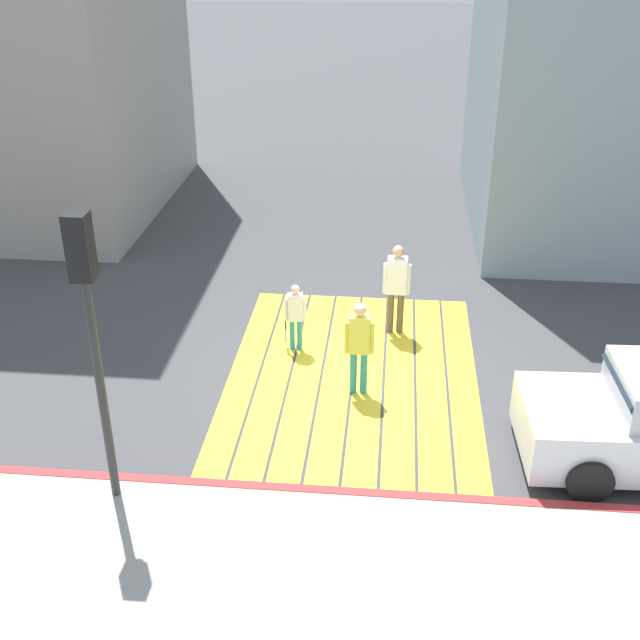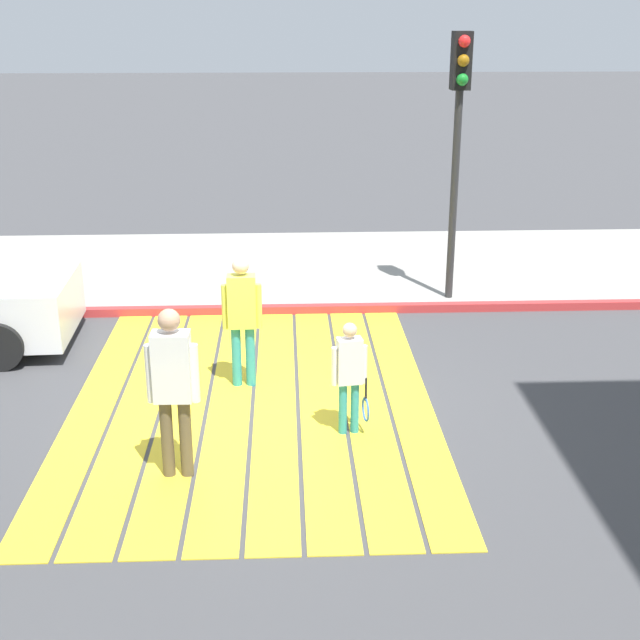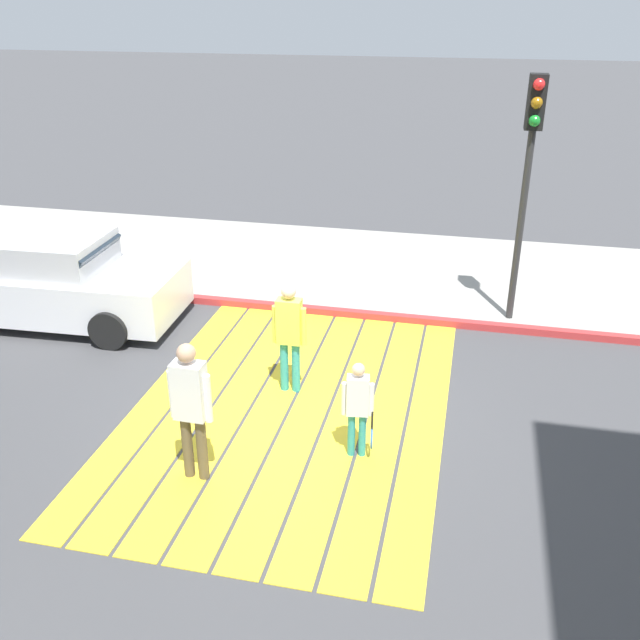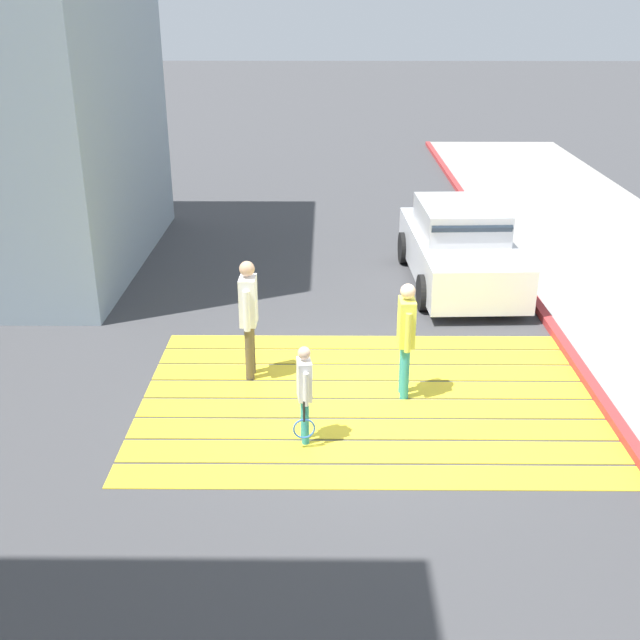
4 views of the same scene
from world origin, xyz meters
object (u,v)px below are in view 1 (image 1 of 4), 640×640
pedestrian_adult_trailing (397,283)px  pedestrian_child_with_racket (295,314)px  traffic_light_corner (89,305)px  pedestrian_adult_lead (359,342)px

pedestrian_adult_trailing → pedestrian_child_with_racket: bearing=115.1°
traffic_light_corner → pedestrian_adult_lead: 4.89m
pedestrian_adult_lead → pedestrian_child_with_racket: bearing=42.2°
pedestrian_adult_lead → pedestrian_adult_trailing: size_ratio=0.93×
pedestrian_adult_lead → pedestrian_adult_trailing: (2.23, -0.59, 0.07)m
pedestrian_adult_trailing → traffic_light_corner: bearing=144.5°
traffic_light_corner → pedestrian_adult_trailing: traffic_light_corner is taller
pedestrian_adult_lead → pedestrian_adult_trailing: bearing=-14.7°
pedestrian_adult_lead → traffic_light_corner: bearing=133.8°
pedestrian_adult_lead → pedestrian_adult_trailing: 2.31m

